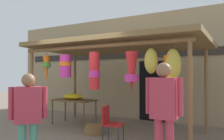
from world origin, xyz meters
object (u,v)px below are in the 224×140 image
(display_table, at_px, (74,102))
(customer_foreground, at_px, (164,108))
(vendor_in_orange, at_px, (28,114))
(folding_chair, at_px, (110,121))
(wicker_basket_by_table, at_px, (94,129))
(flower_heap_on_table, at_px, (73,96))

(display_table, relative_size, customer_foreground, 0.76)
(display_table, relative_size, vendor_in_orange, 0.84)
(folding_chair, xyz_separation_m, wicker_basket_by_table, (-0.81, 0.55, -0.38))
(flower_heap_on_table, xyz_separation_m, vendor_in_orange, (1.65, -3.10, 0.05))
(wicker_basket_by_table, xyz_separation_m, customer_foreground, (2.34, -1.48, 0.91))
(customer_foreground, bearing_deg, folding_chair, 148.75)
(flower_heap_on_table, relative_size, folding_chair, 0.82)
(display_table, xyz_separation_m, customer_foreground, (3.52, -2.08, 0.34))
(flower_heap_on_table, bearing_deg, wicker_basket_by_table, -27.26)
(display_table, bearing_deg, folding_chair, -30.08)
(folding_chair, bearing_deg, flower_heap_on_table, 149.92)
(display_table, bearing_deg, flower_heap_on_table, 149.75)
(flower_heap_on_table, height_order, vendor_in_orange, vendor_in_orange)
(wicker_basket_by_table, height_order, vendor_in_orange, vendor_in_orange)
(flower_heap_on_table, relative_size, customer_foreground, 0.40)
(folding_chair, bearing_deg, display_table, 149.92)
(flower_heap_on_table, bearing_deg, vendor_in_orange, -61.96)
(wicker_basket_by_table, bearing_deg, flower_heap_on_table, 152.74)
(flower_heap_on_table, height_order, folding_chair, flower_heap_on_table)
(display_table, bearing_deg, wicker_basket_by_table, -27.14)
(folding_chair, distance_m, wicker_basket_by_table, 1.05)
(customer_foreground, bearing_deg, wicker_basket_by_table, 147.75)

